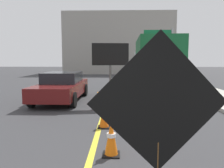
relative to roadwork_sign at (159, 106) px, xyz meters
name	(u,v)px	position (x,y,z in m)	size (l,w,h in m)	color
lane_center_stripe	(99,129)	(-1.03, 3.75, -1.47)	(0.14, 36.00, 0.01)	yellow
roadwork_sign	(159,106)	(0.00, 0.00, 0.00)	(1.62, 0.23, 2.33)	#593819
arrow_board_trailer	(110,94)	(-0.83, 7.20, -0.99)	(1.60, 1.93, 2.70)	orange
box_truck	(154,63)	(1.86, 12.09, 0.30)	(2.69, 7.92, 3.24)	black
pickup_car	(62,86)	(-3.22, 8.13, -0.78)	(2.02, 4.60, 1.38)	#591414
highway_guide_sign	(164,44)	(3.84, 19.19, 1.95)	(2.79, 0.18, 5.00)	gray
far_building_block	(119,45)	(-0.50, 30.86, 2.71)	(15.12, 7.18, 8.36)	gray
traffic_cone_near_sign	(111,138)	(-0.61, 1.97, -1.09)	(0.36, 0.36, 0.77)	black
traffic_cone_mid_lane	(104,116)	(-0.89, 3.87, -1.13)	(0.36, 0.36, 0.70)	black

